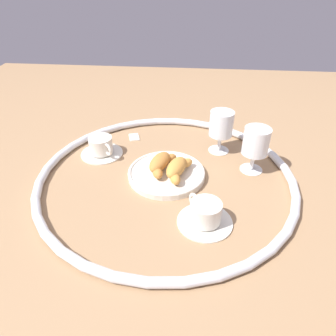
% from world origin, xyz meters
% --- Properties ---
extents(ground_plane, '(2.20, 2.20, 0.00)m').
position_xyz_m(ground_plane, '(0.00, 0.00, 0.00)').
color(ground_plane, '#997551').
extents(table_chrome_rim, '(0.74, 0.74, 0.02)m').
position_xyz_m(table_chrome_rim, '(0.00, 0.00, 0.01)').
color(table_chrome_rim, silver).
rests_on(table_chrome_rim, ground_plane).
extents(pastry_plate, '(0.23, 0.23, 0.02)m').
position_xyz_m(pastry_plate, '(-0.01, 0.00, 0.01)').
color(pastry_plate, silver).
rests_on(pastry_plate, ground_plane).
extents(croissant_large, '(0.13, 0.09, 0.04)m').
position_xyz_m(croissant_large, '(-0.02, -0.02, 0.04)').
color(croissant_large, '#BC7A38').
rests_on(croissant_large, pastry_plate).
extents(croissant_small, '(0.13, 0.09, 0.04)m').
position_xyz_m(croissant_small, '(0.00, 0.03, 0.04)').
color(croissant_small, '#CC893D').
rests_on(croissant_small, pastry_plate).
extents(coffee_cup_near, '(0.14, 0.14, 0.06)m').
position_xyz_m(coffee_cup_near, '(-0.12, -0.22, 0.03)').
color(coffee_cup_near, silver).
rests_on(coffee_cup_near, ground_plane).
extents(coffee_cup_far, '(0.14, 0.14, 0.06)m').
position_xyz_m(coffee_cup_far, '(0.17, 0.11, 0.03)').
color(coffee_cup_far, silver).
rests_on(coffee_cup_far, ground_plane).
extents(juice_glass_left, '(0.08, 0.08, 0.14)m').
position_xyz_m(juice_glass_left, '(-0.17, 0.16, 0.09)').
color(juice_glass_left, white).
rests_on(juice_glass_left, ground_plane).
extents(juice_glass_right, '(0.08, 0.08, 0.14)m').
position_xyz_m(juice_glass_right, '(-0.07, 0.25, 0.10)').
color(juice_glass_right, white).
rests_on(juice_glass_right, ground_plane).
extents(sugar_packet, '(0.06, 0.05, 0.01)m').
position_xyz_m(sugar_packet, '(-0.24, -0.14, 0.00)').
color(sugar_packet, white).
rests_on(sugar_packet, ground_plane).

